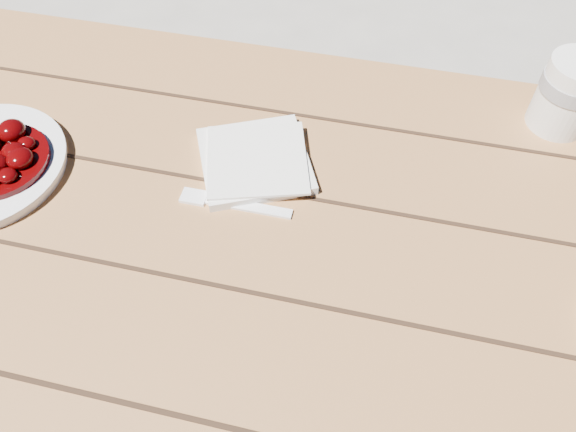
# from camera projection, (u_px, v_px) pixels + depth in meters

# --- Properties ---
(ground) EXTENTS (60.00, 60.00, 0.00)m
(ground) POSITION_uv_depth(u_px,v_px,m) (277.00, 422.00, 1.32)
(ground) COLOR gray
(ground) RESTS_ON ground
(picnic_table) EXTENTS (2.00, 1.55, 0.75)m
(picnic_table) POSITION_uv_depth(u_px,v_px,m) (271.00, 301.00, 0.85)
(picnic_table) COLOR brown
(picnic_table) RESTS_ON ground
(coffee_cup) EXTENTS (0.09, 0.09, 0.11)m
(coffee_cup) POSITION_uv_depth(u_px,v_px,m) (569.00, 94.00, 0.82)
(coffee_cup) COLOR white
(coffee_cup) RESTS_ON picnic_table
(napkin_stack) EXTENTS (0.20, 0.20, 0.01)m
(napkin_stack) POSITION_uv_depth(u_px,v_px,m) (255.00, 161.00, 0.80)
(napkin_stack) COLOR white
(napkin_stack) RESTS_ON picnic_table
(fork_table) EXTENTS (0.16, 0.03, 0.00)m
(fork_table) POSITION_uv_depth(u_px,v_px,m) (247.00, 206.00, 0.76)
(fork_table) COLOR white
(fork_table) RESTS_ON picnic_table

